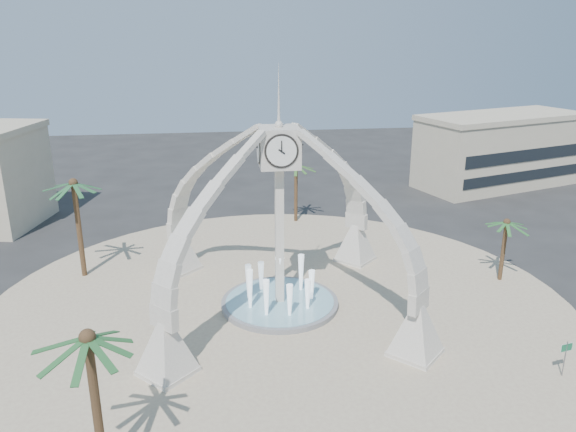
{
  "coord_description": "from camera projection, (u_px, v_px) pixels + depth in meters",
  "views": [
    {
      "loc": [
        -4.08,
        -34.32,
        18.0
      ],
      "look_at": [
        0.84,
        2.0,
        5.81
      ],
      "focal_mm": 35.0,
      "sensor_mm": 36.0,
      "label": 1
    }
  ],
  "objects": [
    {
      "name": "street_sign",
      "position": [
        566.0,
        352.0,
        30.16
      ],
      "size": [
        0.78,
        0.19,
        2.16
      ],
      "rotation": [
        0.0,
        0.0,
        0.21
      ],
      "color": "slate",
      "rests_on": "ground"
    },
    {
      "name": "fountain",
      "position": [
        280.0,
        302.0,
        38.38
      ],
      "size": [
        8.0,
        8.0,
        3.62
      ],
      "color": "gray",
      "rests_on": "ground"
    },
    {
      "name": "ground",
      "position": [
        280.0,
        306.0,
        38.47
      ],
      "size": [
        140.0,
        140.0,
        0.0
      ],
      "primitive_type": "plane",
      "color": "#282828",
      "rests_on": "ground"
    },
    {
      "name": "palm_north",
      "position": [
        296.0,
        165.0,
        53.72
      ],
      "size": [
        4.54,
        4.54,
        6.41
      ],
      "rotation": [
        0.0,
        0.0,
        -0.32
      ],
      "color": "brown",
      "rests_on": "ground"
    },
    {
      "name": "building_ne",
      "position": [
        500.0,
        150.0,
        67.26
      ],
      "size": [
        21.87,
        14.17,
        8.6
      ],
      "rotation": [
        0.0,
        0.0,
        0.31
      ],
      "color": "beige",
      "rests_on": "ground"
    },
    {
      "name": "clock_tower",
      "position": [
        279.0,
        216.0,
        36.42
      ],
      "size": [
        17.94,
        17.94,
        16.3
      ],
      "color": "beige",
      "rests_on": "ground"
    },
    {
      "name": "palm_west",
      "position": [
        74.0,
        185.0,
        40.9
      ],
      "size": [
        5.05,
        5.05,
        8.19
      ],
      "rotation": [
        0.0,
        0.0,
        0.23
      ],
      "color": "brown",
      "rests_on": "ground"
    },
    {
      "name": "palm_east",
      "position": [
        507.0,
        223.0,
        41.02
      ],
      "size": [
        4.32,
        4.32,
        5.25
      ],
      "rotation": [
        0.0,
        0.0,
        -0.41
      ],
      "color": "brown",
      "rests_on": "ground"
    },
    {
      "name": "palm_south",
      "position": [
        88.0,
        340.0,
        22.27
      ],
      "size": [
        5.37,
        5.37,
        7.21
      ],
      "rotation": [
        0.0,
        0.0,
        -0.31
      ],
      "color": "brown",
      "rests_on": "ground"
    },
    {
      "name": "plaza",
      "position": [
        280.0,
        305.0,
        38.46
      ],
      "size": [
        40.0,
        40.0,
        0.06
      ],
      "primitive_type": "cylinder",
      "color": "#C3B591",
      "rests_on": "ground"
    }
  ]
}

